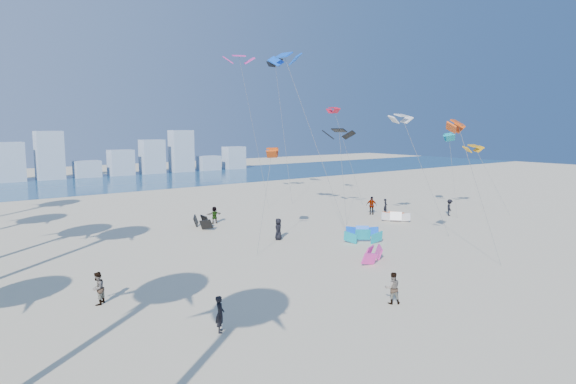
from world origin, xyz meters
TOP-DOWN VIEW (x-y plane):
  - ground at (0.00, 0.00)m, footprint 220.00×220.00m
  - ocean at (0.00, 72.00)m, footprint 220.00×220.00m
  - kitesurfer_near at (-8.32, 6.25)m, footprint 0.65×0.74m
  - kitesurfer_mid at (0.74, 4.01)m, footprint 1.04×0.99m
  - kitesurfers_far at (10.13, 21.18)m, footprint 38.46×16.85m
  - grounded_kites at (9.59, 18.40)m, footprint 18.46×20.21m
  - flying_kites at (15.60, 25.13)m, footprint 30.30×34.54m
  - distant_skyline at (-1.19, 82.00)m, footprint 85.00×3.00m

SIDE VIEW (x-z plane):
  - ground at x=0.00m, z-range 0.00..0.00m
  - ocean at x=0.00m, z-range 0.01..0.01m
  - grounded_kites at x=9.59m, z-range -0.05..0.98m
  - kitesurfer_mid at x=0.74m, z-range 0.00..1.69m
  - kitesurfer_near at x=-8.32m, z-range 0.00..1.69m
  - kitesurfers_far at x=10.13m, z-range -0.09..1.83m
  - distant_skyline at x=-1.19m, z-range -1.11..7.29m
  - flying_kites at x=15.60m, z-range 3.18..20.91m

